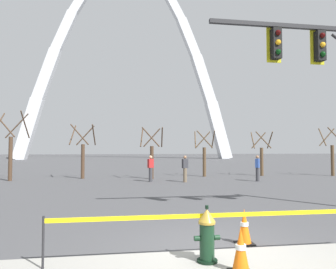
{
  "coord_description": "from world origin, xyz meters",
  "views": [
    {
      "loc": [
        -1.84,
        -6.25,
        1.98
      ],
      "look_at": [
        -0.09,
        5.0,
        2.5
      ],
      "focal_mm": 34.24,
      "sensor_mm": 36.0,
      "label": 1
    }
  ],
  "objects": [
    {
      "name": "tree_center_left",
      "position": [
        0.37,
        14.97,
        1.52
      ],
      "size": [
        1.59,
        1.6,
        3.42
      ],
      "color": "#473323",
      "rests_on": "ground"
    },
    {
      "name": "traffic_cone_mid_sidewalk",
      "position": [
        0.78,
        0.19,
        0.36
      ],
      "size": [
        0.36,
        0.36,
        0.73
      ],
      "color": "black",
      "rests_on": "ground"
    },
    {
      "name": "tree_center_right",
      "position": [
        4.32,
        16.25,
        1.47
      ],
      "size": [
        1.54,
        1.55,
        3.31
      ],
      "color": "brown",
      "rests_on": "ground"
    },
    {
      "name": "traffic_cone_by_hydrant",
      "position": [
        0.11,
        -1.29,
        0.36
      ],
      "size": [
        0.36,
        0.36,
        0.73
      ],
      "color": "black",
      "rests_on": "ground"
    },
    {
      "name": "tree_far_left",
      "position": [
        -8.49,
        15.05,
        1.92
      ],
      "size": [
        1.99,
        2.01,
        4.33
      ],
      "color": "#473323",
      "rests_on": "ground"
    },
    {
      "name": "pedestrian_walking_right",
      "position": [
        6.65,
        12.42,
        0.82
      ],
      "size": [
        0.37,
        0.39,
        1.59
      ],
      "color": "#38383D",
      "rests_on": "ground"
    },
    {
      "name": "pedestrian_walking_left",
      "position": [
        0.12,
        13.2,
        0.82
      ],
      "size": [
        0.39,
        0.33,
        1.59
      ],
      "color": "#38383D",
      "rests_on": "ground"
    },
    {
      "name": "monument_arch",
      "position": [
        -0.0,
        57.49,
        17.83
      ],
      "size": [
        42.62,
        2.24,
        40.89
      ],
      "color": "silver",
      "rests_on": "ground"
    },
    {
      "name": "ground_plane",
      "position": [
        0.0,
        0.0,
        0.0
      ],
      "size": [
        240.0,
        240.0,
        0.0
      ],
      "primitive_type": "plane",
      "color": "#474749"
    },
    {
      "name": "tree_right_mid",
      "position": [
        8.73,
        16.27,
        1.45
      ],
      "size": [
        1.53,
        1.54,
        3.28
      ],
      "color": "brown",
      "rests_on": "ground"
    },
    {
      "name": "pedestrian_standing_center",
      "position": [
        2.13,
        12.62,
        0.82
      ],
      "size": [
        0.39,
        0.3,
        1.59
      ],
      "color": "brown",
      "rests_on": "ground"
    },
    {
      "name": "fire_hydrant",
      "position": [
        -0.29,
        -0.73,
        0.47
      ],
      "size": [
        0.46,
        0.48,
        0.99
      ],
      "color": "black",
      "rests_on": "ground"
    },
    {
      "name": "tree_far_right",
      "position": [
        13.86,
        15.34,
        1.59
      ],
      "size": [
        1.66,
        1.67,
        3.57
      ],
      "color": "brown",
      "rests_on": "ground"
    },
    {
      "name": "tree_left_mid",
      "position": [
        -4.19,
        15.93,
        1.61
      ],
      "size": [
        1.68,
        1.69,
        3.63
      ],
      "color": "#473323",
      "rests_on": "ground"
    },
    {
      "name": "caution_tape_barrier",
      "position": [
        0.02,
        -0.64,
        0.62
      ],
      "size": [
        6.19,
        0.05,
        0.87
      ],
      "color": "#232326",
      "rests_on": "ground"
    }
  ]
}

